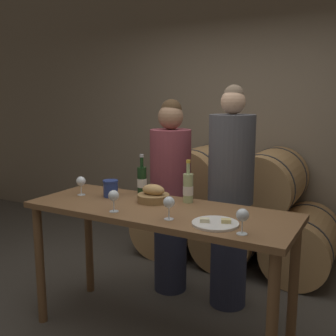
% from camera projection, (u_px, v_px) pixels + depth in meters
% --- Properties ---
extents(ground_plane, '(10.00, 10.00, 0.00)m').
position_uv_depth(ground_plane, '(159.00, 334.00, 2.79)').
color(ground_plane, '#4C473F').
extents(stone_wall_back, '(10.00, 0.12, 3.20)m').
position_uv_depth(stone_wall_back, '(253.00, 103.00, 4.28)').
color(stone_wall_back, '#7F705B').
rests_on(stone_wall_back, ground_plane).
extents(barrel_stack, '(2.00, 0.86, 1.17)m').
position_uv_depth(barrel_stack, '(233.00, 211.00, 4.00)').
color(barrel_stack, tan).
rests_on(barrel_stack, ground_plane).
extents(tasting_table, '(1.82, 0.67, 0.93)m').
position_uv_depth(tasting_table, '(158.00, 226.00, 2.65)').
color(tasting_table, brown).
rests_on(tasting_table, ground_plane).
extents(person_left, '(0.34, 0.34, 1.65)m').
position_uv_depth(person_left, '(171.00, 196.00, 3.33)').
color(person_left, '#2D334C').
rests_on(person_left, ground_plane).
extents(person_right, '(0.35, 0.35, 1.76)m').
position_uv_depth(person_right, '(230.00, 197.00, 3.06)').
color(person_right, '#2D334C').
rests_on(person_right, ground_plane).
extents(wine_bottle_red, '(0.07, 0.07, 0.31)m').
position_uv_depth(wine_bottle_red, '(142.00, 180.00, 2.99)').
color(wine_bottle_red, '#193819').
rests_on(wine_bottle_red, tasting_table).
extents(wine_bottle_white, '(0.07, 0.07, 0.30)m').
position_uv_depth(wine_bottle_white, '(188.00, 188.00, 2.75)').
color(wine_bottle_white, '#ADBC7F').
rests_on(wine_bottle_white, tasting_table).
extents(blue_crock, '(0.12, 0.12, 0.12)m').
position_uv_depth(blue_crock, '(111.00, 188.00, 2.91)').
color(blue_crock, navy).
rests_on(blue_crock, tasting_table).
extents(bread_basket, '(0.23, 0.23, 0.13)m').
position_uv_depth(bread_basket, '(153.00, 195.00, 2.77)').
color(bread_basket, olive).
rests_on(bread_basket, tasting_table).
extents(cheese_plate, '(0.27, 0.27, 0.04)m').
position_uv_depth(cheese_plate, '(215.00, 223.00, 2.28)').
color(cheese_plate, white).
rests_on(cheese_plate, tasting_table).
extents(wine_glass_far_left, '(0.07, 0.07, 0.14)m').
position_uv_depth(wine_glass_far_left, '(81.00, 182.00, 2.95)').
color(wine_glass_far_left, white).
rests_on(wine_glass_far_left, tasting_table).
extents(wine_glass_left, '(0.07, 0.07, 0.14)m').
position_uv_depth(wine_glass_left, '(114.00, 196.00, 2.52)').
color(wine_glass_left, white).
rests_on(wine_glass_left, tasting_table).
extents(wine_glass_center, '(0.07, 0.07, 0.14)m').
position_uv_depth(wine_glass_center, '(169.00, 203.00, 2.36)').
color(wine_glass_center, white).
rests_on(wine_glass_center, tasting_table).
extents(wine_glass_right, '(0.07, 0.07, 0.14)m').
position_uv_depth(wine_glass_right, '(243.00, 216.00, 2.10)').
color(wine_glass_right, white).
rests_on(wine_glass_right, tasting_table).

